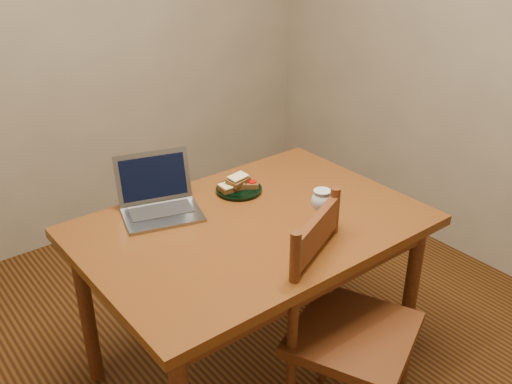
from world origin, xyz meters
TOP-DOWN VIEW (x-y plane):
  - floor at (0.00, 0.00)m, footprint 3.20×3.20m
  - back_wall at (0.00, 1.61)m, footprint 3.20×0.02m
  - right_wall at (1.61, 0.00)m, footprint 0.02×3.20m
  - table at (0.06, 0.04)m, footprint 1.30×0.90m
  - chair at (0.15, -0.40)m, footprint 0.57×0.56m
  - plate at (0.17, 0.28)m, footprint 0.20×0.20m
  - sandwich_cheese at (0.14, 0.29)m, footprint 0.11×0.07m
  - sandwich_tomato at (0.21, 0.27)m, footprint 0.11×0.10m
  - sandwich_top at (0.17, 0.29)m, footprint 0.11×0.08m
  - milk_glass at (0.24, -0.15)m, footprint 0.08×0.08m
  - laptop at (-0.18, 0.35)m, footprint 0.37×0.35m

SIDE VIEW (x-z plane):
  - floor at x=0.00m, z-range -0.02..0.00m
  - chair at x=0.15m, z-range 0.27..0.74m
  - table at x=0.06m, z-range 0.28..1.02m
  - plate at x=0.17m, z-range 0.74..0.76m
  - sandwich_tomato at x=0.21m, z-range 0.76..0.79m
  - sandwich_cheese at x=0.14m, z-range 0.76..0.79m
  - sandwich_top at x=0.17m, z-range 0.78..0.81m
  - laptop at x=-0.18m, z-range 0.69..0.91m
  - milk_glass at x=0.24m, z-range 0.74..0.90m
  - back_wall at x=0.00m, z-range 0.00..2.60m
  - right_wall at x=1.61m, z-range 0.00..2.60m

